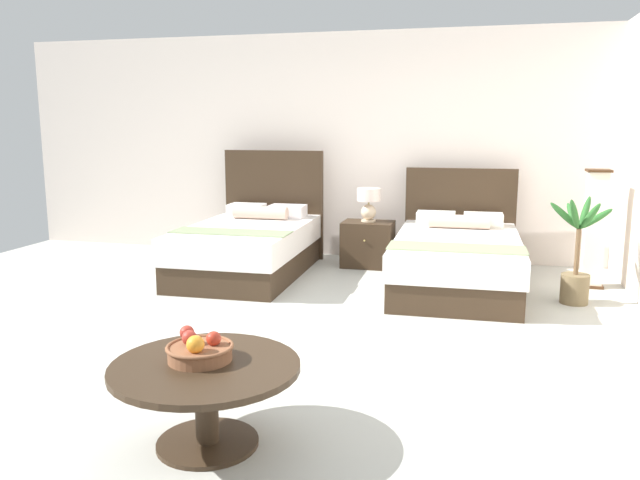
% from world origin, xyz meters
% --- Properties ---
extents(ground_plane, '(9.29, 9.74, 0.02)m').
position_xyz_m(ground_plane, '(0.00, 0.00, -0.01)').
color(ground_plane, '#BBBBB1').
extents(wall_back, '(9.29, 0.12, 2.73)m').
position_xyz_m(wall_back, '(0.00, 3.07, 1.37)').
color(wall_back, silver).
rests_on(wall_back, ground).
extents(bed_near_window, '(1.26, 2.07, 1.32)m').
position_xyz_m(bed_near_window, '(-1.13, 1.78, 0.32)').
color(bed_near_window, '#372719').
rests_on(bed_near_window, ground).
extents(bed_near_corner, '(1.28, 2.23, 1.14)m').
position_xyz_m(bed_near_corner, '(1.12, 1.77, 0.30)').
color(bed_near_corner, '#372719').
rests_on(bed_near_corner, ground).
extents(nightstand, '(0.58, 0.45, 0.53)m').
position_xyz_m(nightstand, '(0.08, 2.46, 0.26)').
color(nightstand, '#372719').
rests_on(nightstand, ground).
extents(table_lamp, '(0.27, 0.27, 0.39)m').
position_xyz_m(table_lamp, '(0.08, 2.48, 0.76)').
color(table_lamp, beige).
rests_on(table_lamp, nightstand).
extents(coffee_table, '(0.97, 0.97, 0.44)m').
position_xyz_m(coffee_table, '(0.01, -1.89, 0.34)').
color(coffee_table, '#372719').
rests_on(coffee_table, ground).
extents(fruit_bowl, '(0.35, 0.35, 0.16)m').
position_xyz_m(fruit_bowl, '(-0.03, -1.85, 0.50)').
color(fruit_bowl, brown).
rests_on(fruit_bowl, coffee_table).
extents(loose_apple, '(0.08, 0.08, 0.08)m').
position_xyz_m(loose_apple, '(-0.24, -1.57, 0.48)').
color(loose_apple, '#B83427').
rests_on(loose_apple, coffee_table).
extents(floor_lamp_corner, '(0.23, 0.23, 1.20)m').
position_xyz_m(floor_lamp_corner, '(2.46, 2.10, 0.60)').
color(floor_lamp_corner, '#432916').
rests_on(floor_lamp_corner, ground).
extents(potted_palm, '(0.57, 0.53, 1.02)m').
position_xyz_m(potted_palm, '(2.21, 1.39, 0.35)').
color(potted_palm, brown).
rests_on(potted_palm, ground).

